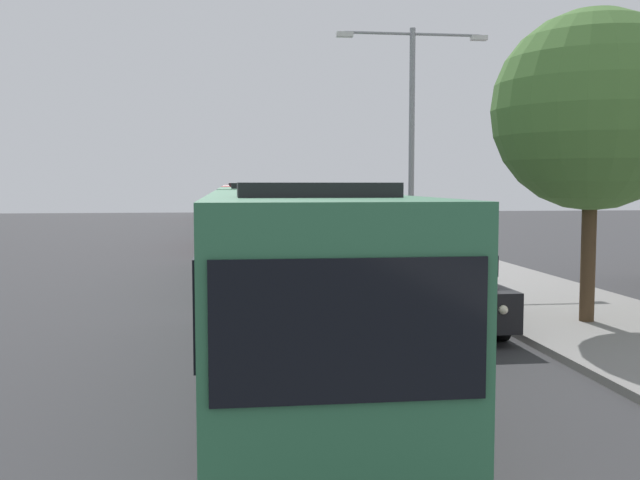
{
  "coord_description": "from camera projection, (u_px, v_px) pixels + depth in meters",
  "views": [
    {
      "loc": [
        -2.29,
        -0.61,
        3.2
      ],
      "look_at": [
        -0.13,
        16.27,
        1.87
      ],
      "focal_mm": 40.75,
      "sensor_mm": 36.0,
      "label": 1
    }
  ],
  "objects": [
    {
      "name": "bus_lead",
      "position": [
        291.0,
        279.0,
        11.43
      ],
      "size": [
        2.58,
        11.16,
        3.21
      ],
      "color": "#33724C",
      "rests_on": "ground_plane"
    },
    {
      "name": "bus_rear",
      "position": [
        239.0,
        201.0,
        63.16
      ],
      "size": [
        2.58,
        11.91,
        3.21
      ],
      "color": "maroon",
      "rests_on": "ground_plane"
    },
    {
      "name": "bus_fourth_in_line",
      "position": [
        242.0,
        205.0,
        49.29
      ],
      "size": [
        2.58,
        12.43,
        3.21
      ],
      "color": "silver",
      "rests_on": "ground_plane"
    },
    {
      "name": "bus_second_in_line",
      "position": [
        258.0,
        230.0,
        23.74
      ],
      "size": [
        2.58,
        11.21,
        3.21
      ],
      "color": "#33724C",
      "rests_on": "ground_plane"
    },
    {
      "name": "white_suv",
      "position": [
        440.0,
        281.0,
        16.13
      ],
      "size": [
        1.86,
        4.83,
        1.9
      ],
      "color": "black",
      "rests_on": "ground_plane"
    },
    {
      "name": "streetlamp_mid",
      "position": [
        412.0,
        125.0,
        25.19
      ],
      "size": [
        5.3,
        0.28,
        8.38
      ],
      "color": "gray",
      "rests_on": "sidewalk"
    },
    {
      "name": "roadside_tree",
      "position": [
        592.0,
        111.0,
        15.77
      ],
      "size": [
        4.36,
        4.36,
        6.81
      ],
      "color": "#4C3823",
      "rests_on": "sidewalk"
    },
    {
      "name": "bus_middle",
      "position": [
        247.0,
        213.0,
        36.34
      ],
      "size": [
        2.58,
        11.1,
        3.21
      ],
      "color": "maroon",
      "rests_on": "ground_plane"
    }
  ]
}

